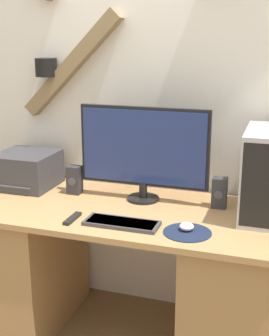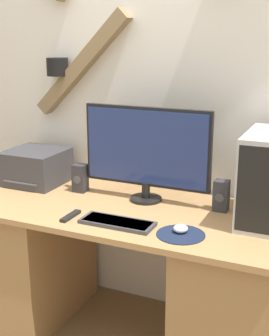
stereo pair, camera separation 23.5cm
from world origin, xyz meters
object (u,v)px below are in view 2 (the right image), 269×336
at_px(computer_tower, 265,178).
at_px(speaker_left, 80,178).
at_px(remote_control, 71,216).
at_px(printer, 36,167).
at_px(mouse, 181,228).
at_px(speaker_right, 221,196).
at_px(keyboard, 117,222).
at_px(monitor, 146,150).

bearing_deg(computer_tower, speaker_left, 178.66).
bearing_deg(computer_tower, remote_control, -158.41).
bearing_deg(printer, speaker_left, -5.69).
relative_size(mouse, computer_tower, 0.16).
distance_m(printer, remote_control, 0.63).
height_order(mouse, speaker_right, speaker_right).
height_order(mouse, remote_control, mouse).
distance_m(mouse, printer, 1.10).
relative_size(speaker_right, remote_control, 1.06).
relative_size(printer, speaker_left, 2.07).
xyz_separation_m(keyboard, remote_control, (-0.25, -0.02, -0.00)).
relative_size(monitor, remote_control, 4.69).
relative_size(monitor, printer, 2.13).
xyz_separation_m(computer_tower, remote_control, (-0.87, -0.34, -0.21)).
bearing_deg(computer_tower, mouse, -136.20).
xyz_separation_m(mouse, printer, (-1.04, 0.36, 0.08)).
bearing_deg(speaker_right, remote_control, -148.58).
xyz_separation_m(monitor, printer, (-0.73, 0.01, -0.18)).
height_order(mouse, printer, printer).
height_order(speaker_left, remote_control, speaker_left).
relative_size(keyboard, mouse, 5.00).
bearing_deg(speaker_left, mouse, -24.33).
relative_size(computer_tower, speaker_right, 2.72).
height_order(keyboard, computer_tower, computer_tower).
relative_size(monitor, computer_tower, 1.62).
bearing_deg(speaker_right, speaker_left, -177.80).
bearing_deg(printer, keyboard, -27.63).
bearing_deg(mouse, monitor, 132.49).
bearing_deg(keyboard, mouse, 5.26).
bearing_deg(monitor, speaker_left, -177.23).
relative_size(monitor, speaker_left, 4.40).
height_order(mouse, speaker_left, speaker_left).
height_order(computer_tower, remote_control, computer_tower).
xyz_separation_m(monitor, keyboard, (0.01, -0.37, -0.27)).
bearing_deg(speaker_right, monitor, -178.36).
bearing_deg(speaker_right, keyboard, -136.51).
bearing_deg(monitor, mouse, -47.51).
distance_m(printer, speaker_right, 1.14).
bearing_deg(printer, mouse, -18.87).
distance_m(monitor, computer_tower, 0.63).
height_order(speaker_right, remote_control, speaker_right).
height_order(monitor, computer_tower, monitor).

